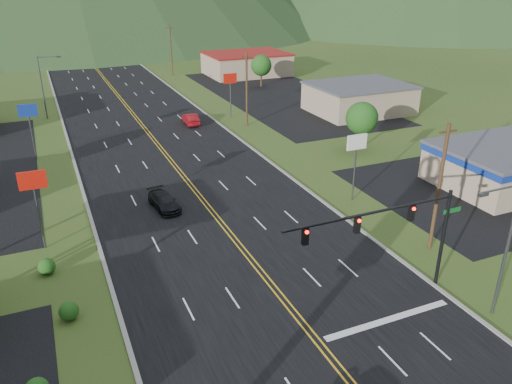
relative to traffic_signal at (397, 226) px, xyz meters
name	(u,v)px	position (x,y,z in m)	size (l,w,h in m)	color
traffic_signal	(397,226)	(0.00, 0.00, 0.00)	(13.10, 0.43, 7.00)	black
streetlight_east	(505,242)	(4.70, -4.00, -0.15)	(3.28, 0.25, 9.00)	#59595E
streetlight_west	(44,83)	(-18.16, 56.00, -0.15)	(3.28, 0.25, 9.00)	#59595E
building_east_mid	(359,98)	(25.52, 41.00, -3.17)	(14.40, 11.40, 4.30)	tan
building_east_far	(246,64)	(21.52, 76.00, -3.07)	(16.40, 12.40, 4.50)	tan
pole_sign_west_a	(34,188)	(-20.48, 16.00, -0.28)	(2.00, 0.18, 6.40)	#59595E
pole_sign_west_b	(29,116)	(-20.48, 38.00, -0.28)	(2.00, 0.18, 6.40)	#59595E
pole_sign_east_a	(356,149)	(6.52, 14.00, -0.28)	(2.00, 0.18, 6.40)	#59595E
pole_sign_east_b	(230,83)	(6.52, 46.00, -0.28)	(2.00, 0.18, 6.40)	#59595E
tree_east_a	(362,118)	(15.52, 26.00, -1.44)	(3.84, 3.84, 5.82)	#382314
tree_east_b	(261,65)	(19.52, 64.00, -1.44)	(3.84, 3.84, 5.82)	#382314
utility_pole_a	(439,187)	(7.02, 4.00, -0.20)	(1.60, 0.28, 10.00)	#382314
utility_pole_b	(247,89)	(7.02, 41.00, -0.20)	(1.60, 0.28, 10.00)	#382314
utility_pole_c	(171,50)	(7.02, 81.00, -0.20)	(1.60, 0.28, 10.00)	#382314
utility_pole_d	(133,31)	(7.02, 121.00, -0.20)	(1.60, 0.28, 10.00)	#382314
car_dark_mid	(164,202)	(-10.21, 19.20, -4.66)	(1.88, 4.63, 1.34)	black
car_red_far	(191,119)	(-0.04, 44.68, -4.57)	(1.60, 4.60, 1.52)	maroon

